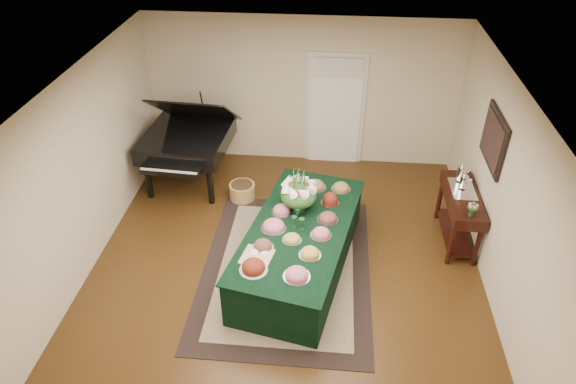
# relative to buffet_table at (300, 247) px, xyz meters

# --- Properties ---
(ground) EXTENTS (6.00, 6.00, 0.00)m
(ground) POSITION_rel_buffet_table_xyz_m (-0.19, 0.06, -0.37)
(ground) COLOR black
(ground) RESTS_ON ground
(area_rug) EXTENTS (2.35, 3.30, 0.01)m
(area_rug) POSITION_rel_buffet_table_xyz_m (-0.18, -0.04, -0.36)
(area_rug) COLOR black
(area_rug) RESTS_ON ground
(kitchen_doorway) EXTENTS (1.05, 0.07, 2.10)m
(kitchen_doorway) POSITION_rel_buffet_table_xyz_m (0.41, 3.03, 0.65)
(kitchen_doorway) COLOR silver
(kitchen_doorway) RESTS_ON ground
(buffet_table) EXTENTS (1.81, 2.93, 0.74)m
(buffet_table) POSITION_rel_buffet_table_xyz_m (0.00, 0.00, 0.00)
(buffet_table) COLOR black
(buffet_table) RESTS_ON ground
(food_platters) EXTENTS (1.36, 2.26, 0.15)m
(food_platters) POSITION_rel_buffet_table_xyz_m (-0.03, 0.05, 0.41)
(food_platters) COLOR silver
(food_platters) RESTS_ON buffet_table
(cutting_board) EXTENTS (0.44, 0.44, 0.10)m
(cutting_board) POSITION_rel_buffet_table_xyz_m (-0.49, -0.64, 0.40)
(cutting_board) COLOR tan
(cutting_board) RESTS_ON buffet_table
(green_goblets) EXTENTS (0.18, 0.29, 0.18)m
(green_goblets) POSITION_rel_buffet_table_xyz_m (-0.03, 0.04, 0.46)
(green_goblets) COLOR #16371F
(green_goblets) RESTS_ON buffet_table
(floral_centerpiece) EXTENTS (0.52, 0.52, 0.52)m
(floral_centerpiece) POSITION_rel_buffet_table_xyz_m (-0.05, 0.40, 0.67)
(floral_centerpiece) COLOR #16371F
(floral_centerpiece) RESTS_ON buffet_table
(grand_piano) EXTENTS (1.58, 1.75, 1.70)m
(grand_piano) POSITION_rel_buffet_table_xyz_m (-2.07, 2.04, 0.48)
(grand_piano) COLOR black
(grand_piano) RESTS_ON ground
(wicker_basket) EXTENTS (0.44, 0.44, 0.27)m
(wicker_basket) POSITION_rel_buffet_table_xyz_m (-1.09, 1.62, -0.23)
(wicker_basket) COLOR #A07B40
(wicker_basket) RESTS_ON ground
(mahogany_sideboard) EXTENTS (0.45, 1.29, 0.85)m
(mahogany_sideboard) POSITION_rel_buffet_table_xyz_m (2.30, 0.83, 0.29)
(mahogany_sideboard) COLOR black
(mahogany_sideboard) RESTS_ON ground
(tea_service) EXTENTS (0.34, 0.58, 0.30)m
(tea_service) POSITION_rel_buffet_table_xyz_m (2.30, 1.05, 0.60)
(tea_service) COLOR silver
(tea_service) RESTS_ON mahogany_sideboard
(pink_bouquet) EXTENTS (0.16, 0.16, 0.20)m
(pink_bouquet) POSITION_rel_buffet_table_xyz_m (2.30, 0.32, 0.61)
(pink_bouquet) COLOR #16371F
(pink_bouquet) RESTS_ON mahogany_sideboard
(wall_painting) EXTENTS (0.05, 0.95, 0.75)m
(wall_painting) POSITION_rel_buffet_table_xyz_m (2.52, 0.83, 1.38)
(wall_painting) COLOR black
(wall_painting) RESTS_ON ground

